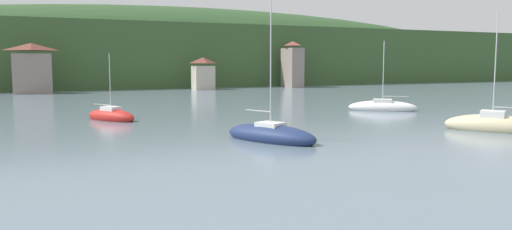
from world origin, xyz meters
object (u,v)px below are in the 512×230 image
sailboat_mid_5 (492,125)px  sailboat_far_2 (382,107)px  shore_building_westcentral (32,69)px  shore_building_central (203,74)px  sailboat_mid_0 (270,135)px  sailboat_far_6 (111,116)px  shore_building_eastcentral (292,65)px

sailboat_mid_5 → sailboat_far_2: bearing=-44.3°
shore_building_westcentral → shore_building_central: 31.81m
shore_building_central → sailboat_mid_5: (2.03, -68.28, -2.70)m
sailboat_mid_0 → sailboat_far_2: bearing=98.6°
shore_building_central → sailboat_mid_0: bearing=-104.3°
shore_building_central → sailboat_far_6: 54.05m
shore_building_westcentral → shore_building_eastcentral: size_ratio=0.87×
sailboat_mid_5 → shore_building_westcentral: bearing=-8.5°
sailboat_far_2 → sailboat_mid_5: bearing=117.7°
shore_building_westcentral → sailboat_mid_0: (15.13, -65.57, -3.93)m
sailboat_far_6 → sailboat_far_2: bearing=52.8°
shore_building_central → sailboat_far_2: bearing=-84.4°
shore_building_central → sailboat_mid_5: sailboat_mid_5 is taller
sailboat_mid_5 → sailboat_far_6: sailboat_mid_5 is taller
sailboat_far_6 → shore_building_central: bearing=120.8°
shore_building_westcentral → sailboat_mid_5: 76.40m
shore_building_central → sailboat_mid_5: bearing=-88.3°
shore_building_eastcentral → sailboat_far_2: bearing=-107.4°
shore_building_eastcentral → sailboat_mid_0: size_ratio=0.87×
shore_building_eastcentral → sailboat_far_6: (-46.31, -48.75, -4.59)m
shore_building_westcentral → sailboat_mid_0: sailboat_mid_0 is taller
sailboat_mid_0 → sailboat_far_2: (21.60, 14.69, -0.01)m
shore_building_westcentral → shore_building_eastcentral: (52.97, 0.85, 0.64)m
shore_building_eastcentral → sailboat_far_6: 67.40m
sailboat_mid_5 → sailboat_far_6: 34.01m
shore_building_central → sailboat_mid_0: 67.59m
sailboat_mid_5 → sailboat_far_6: (-27.15, 20.49, -0.09)m
sailboat_mid_5 → sailboat_far_6: size_ratio=1.47×
shore_building_westcentral → sailboat_far_6: size_ratio=1.31×
shore_building_central → shore_building_westcentral: bearing=179.8°
sailboat_mid_5 → sailboat_mid_0: bearing=46.6°
shore_building_westcentral → sailboat_far_6: (6.67, -47.90, -3.95)m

